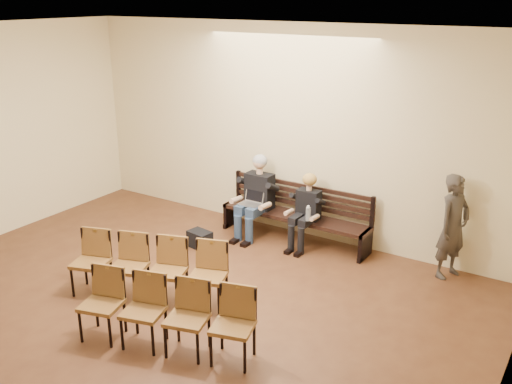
# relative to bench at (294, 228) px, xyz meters

# --- Properties ---
(ground) EXTENTS (10.00, 10.00, 0.00)m
(ground) POSITION_rel_bench_xyz_m (-0.35, -4.65, -0.23)
(ground) COLOR brown
(ground) RESTS_ON ground
(room_walls) EXTENTS (8.02, 10.01, 3.51)m
(room_walls) POSITION_rel_bench_xyz_m (-0.35, -3.86, 2.31)
(room_walls) COLOR beige
(room_walls) RESTS_ON ground
(bench) EXTENTS (2.60, 0.90, 0.45)m
(bench) POSITION_rel_bench_xyz_m (0.00, 0.00, 0.00)
(bench) COLOR black
(bench) RESTS_ON ground
(seated_man) EXTENTS (0.58, 0.80, 1.38)m
(seated_man) POSITION_rel_bench_xyz_m (-0.67, -0.12, 0.47)
(seated_man) COLOR black
(seated_man) RESTS_ON ground
(seated_woman) EXTENTS (0.46, 0.64, 1.07)m
(seated_woman) POSITION_rel_bench_xyz_m (0.26, -0.12, 0.31)
(seated_woman) COLOR black
(seated_woman) RESTS_ON ground
(laptop) EXTENTS (0.36, 0.29, 0.26)m
(laptop) POSITION_rel_bench_xyz_m (-0.68, -0.32, 0.35)
(laptop) COLOR silver
(laptop) RESTS_ON bench
(water_bottle) EXTENTS (0.09, 0.09, 0.25)m
(water_bottle) POSITION_rel_bench_xyz_m (0.43, -0.35, 0.35)
(water_bottle) COLOR silver
(water_bottle) RESTS_ON bench
(bag) EXTENTS (0.41, 0.31, 0.28)m
(bag) POSITION_rel_bench_xyz_m (-1.16, -1.07, -0.09)
(bag) COLOR black
(bag) RESTS_ON ground
(passerby) EXTENTS (0.65, 0.76, 1.78)m
(passerby) POSITION_rel_bench_xyz_m (2.51, 0.10, 0.66)
(passerby) COLOR #35302B
(passerby) RESTS_ON ground
(chair_row_front) EXTENTS (2.17, 1.15, 0.88)m
(chair_row_front) POSITION_rel_bench_xyz_m (-0.71, -2.76, 0.21)
(chair_row_front) COLOR brown
(chair_row_front) RESTS_ON ground
(chair_row_back) EXTENTS (2.14, 1.02, 0.86)m
(chair_row_back) POSITION_rel_bench_xyz_m (0.23, -3.50, 0.20)
(chair_row_back) COLOR brown
(chair_row_back) RESTS_ON ground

